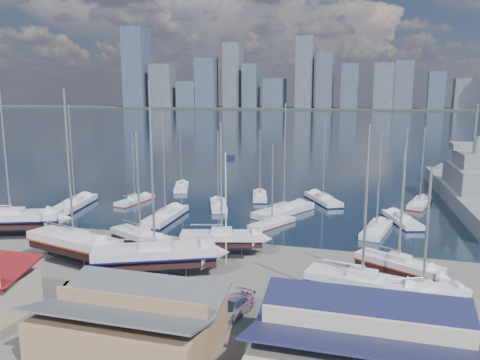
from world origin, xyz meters
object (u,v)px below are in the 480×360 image
(sailboat_cradle_0, at_px, (11,219))
(naval_ship_east, at_px, (470,193))
(flagpole, at_px, (227,201))
(car_a, at_px, (78,286))

(sailboat_cradle_0, xyz_separation_m, naval_ship_east, (60.31, 36.70, -0.60))
(flagpole, bearing_deg, car_a, -136.78)
(car_a, xyz_separation_m, flagpole, (11.13, 10.46, 6.36))
(sailboat_cradle_0, height_order, naval_ship_east, sailboat_cradle_0)
(naval_ship_east, bearing_deg, car_a, 137.67)
(sailboat_cradle_0, xyz_separation_m, flagpole, (29.82, -2.43, 4.74))
(naval_ship_east, height_order, car_a, naval_ship_east)
(naval_ship_east, bearing_deg, flagpole, 139.76)
(car_a, bearing_deg, naval_ship_east, 41.88)
(naval_ship_east, relative_size, flagpole, 3.96)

